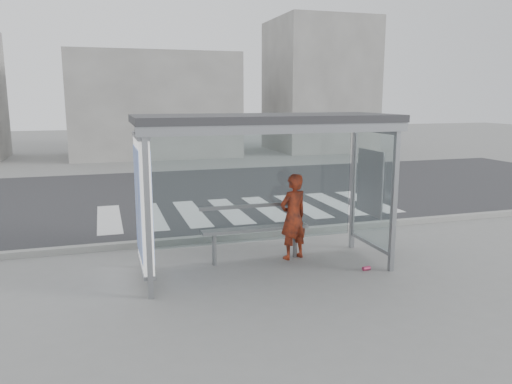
% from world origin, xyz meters
% --- Properties ---
extents(ground, '(80.00, 80.00, 0.00)m').
position_xyz_m(ground, '(0.00, 0.00, 0.00)').
color(ground, slate).
rests_on(ground, ground).
extents(road, '(30.00, 10.00, 0.01)m').
position_xyz_m(road, '(0.00, 7.00, 0.00)').
color(road, '#2B2B2E').
rests_on(road, ground).
extents(curb, '(30.00, 0.18, 0.12)m').
position_xyz_m(curb, '(0.00, 1.95, 0.06)').
color(curb, gray).
rests_on(curb, ground).
extents(crosswalk, '(7.55, 3.00, 0.00)m').
position_xyz_m(crosswalk, '(1.00, 4.50, 0.00)').
color(crosswalk, silver).
rests_on(crosswalk, ground).
extents(bus_shelter, '(4.25, 1.65, 2.62)m').
position_xyz_m(bus_shelter, '(-0.37, 0.06, 1.98)').
color(bus_shelter, gray).
rests_on(bus_shelter, ground).
extents(building_center, '(8.00, 5.00, 5.00)m').
position_xyz_m(building_center, '(0.00, 18.00, 2.50)').
color(building_center, slate).
rests_on(building_center, ground).
extents(building_right, '(5.00, 5.00, 7.00)m').
position_xyz_m(building_right, '(9.00, 18.00, 3.50)').
color(building_right, slate).
rests_on(building_right, ground).
extents(person, '(0.66, 0.53, 1.56)m').
position_xyz_m(person, '(0.66, 0.42, 0.78)').
color(person, red).
rests_on(person, ground).
extents(bench, '(1.94, 0.33, 1.00)m').
position_xyz_m(bench, '(-0.04, 0.50, 0.59)').
color(bench, slate).
rests_on(bench, ground).
extents(soda_can, '(0.14, 0.09, 0.07)m').
position_xyz_m(soda_can, '(1.61, -0.57, 0.04)').
color(soda_can, '#C03863').
rests_on(soda_can, ground).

